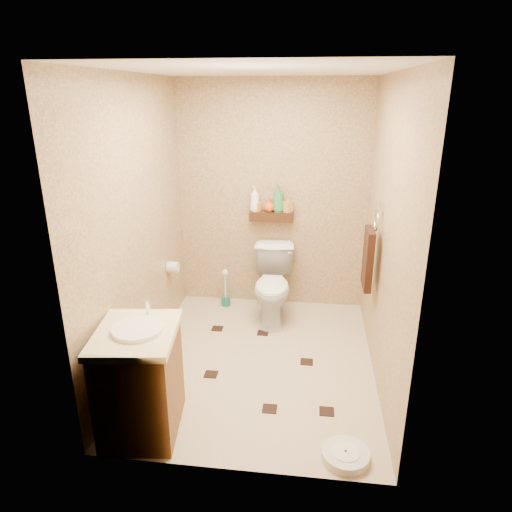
# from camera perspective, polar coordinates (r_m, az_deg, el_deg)

# --- Properties ---
(ground) EXTENTS (2.50, 2.50, 0.00)m
(ground) POSITION_cam_1_polar(r_m,az_deg,el_deg) (4.16, 0.25, -12.97)
(ground) COLOR beige
(ground) RESTS_ON ground
(wall_back) EXTENTS (2.00, 0.04, 2.40)m
(wall_back) POSITION_cam_1_polar(r_m,az_deg,el_deg) (4.85, 2.06, 7.29)
(wall_back) COLOR tan
(wall_back) RESTS_ON ground
(wall_front) EXTENTS (2.00, 0.04, 2.40)m
(wall_front) POSITION_cam_1_polar(r_m,az_deg,el_deg) (2.49, -3.16, -5.23)
(wall_front) COLOR tan
(wall_front) RESTS_ON ground
(wall_left) EXTENTS (0.04, 2.50, 2.40)m
(wall_left) POSITION_cam_1_polar(r_m,az_deg,el_deg) (3.89, -14.52, 3.48)
(wall_left) COLOR tan
(wall_left) RESTS_ON ground
(wall_right) EXTENTS (0.04, 2.50, 2.40)m
(wall_right) POSITION_cam_1_polar(r_m,az_deg,el_deg) (3.67, 15.97, 2.38)
(wall_right) COLOR tan
(wall_right) RESTS_ON ground
(ceiling) EXTENTS (2.00, 2.50, 0.02)m
(ceiling) POSITION_cam_1_polar(r_m,az_deg,el_deg) (3.50, 0.32, 22.22)
(ceiling) COLOR silver
(ceiling) RESTS_ON wall_back
(wall_shelf) EXTENTS (0.46, 0.14, 0.10)m
(wall_shelf) POSITION_cam_1_polar(r_m,az_deg,el_deg) (4.82, 1.95, 5.00)
(wall_shelf) COLOR #3D2410
(wall_shelf) RESTS_ON wall_back
(floor_accents) EXTENTS (1.18, 1.28, 0.01)m
(floor_accents) POSITION_cam_1_polar(r_m,az_deg,el_deg) (4.09, 0.91, -13.56)
(floor_accents) COLOR black
(floor_accents) RESTS_ON ground
(toilet) EXTENTS (0.46, 0.76, 0.75)m
(toilet) POSITION_cam_1_polar(r_m,az_deg,el_deg) (4.71, 2.14, -3.70)
(toilet) COLOR white
(toilet) RESTS_ON ground
(vanity) EXTENTS (0.60, 0.70, 0.90)m
(vanity) POSITION_cam_1_polar(r_m,az_deg,el_deg) (3.33, -14.27, -14.72)
(vanity) COLOR brown
(vanity) RESTS_ON ground
(bathroom_scale) EXTENTS (0.33, 0.33, 0.06)m
(bathroom_scale) POSITION_cam_1_polar(r_m,az_deg,el_deg) (3.29, 11.12, -23.23)
(bathroom_scale) COLOR silver
(bathroom_scale) RESTS_ON ground
(toilet_brush) EXTENTS (0.10, 0.10, 0.43)m
(toilet_brush) POSITION_cam_1_polar(r_m,az_deg,el_deg) (5.09, -3.83, -4.62)
(toilet_brush) COLOR #196459
(toilet_brush) RESTS_ON ground
(towel_ring) EXTENTS (0.12, 0.30, 0.76)m
(towel_ring) POSITION_cam_1_polar(r_m,az_deg,el_deg) (3.98, 13.90, 0.01)
(towel_ring) COLOR silver
(towel_ring) RESTS_ON wall_right
(toilet_paper) EXTENTS (0.12, 0.11, 0.12)m
(toilet_paper) POSITION_cam_1_polar(r_m,az_deg,el_deg) (4.64, -10.36, -1.36)
(toilet_paper) COLOR silver
(toilet_paper) RESTS_ON wall_left
(bottle_a) EXTENTS (0.14, 0.14, 0.26)m
(bottle_a) POSITION_cam_1_polar(r_m,az_deg,el_deg) (4.80, -0.15, 7.17)
(bottle_a) COLOR white
(bottle_a) RESTS_ON wall_shelf
(bottle_b) EXTENTS (0.09, 0.09, 0.15)m
(bottle_b) POSITION_cam_1_polar(r_m,az_deg,el_deg) (4.81, 0.13, 6.48)
(bottle_b) COLOR gold
(bottle_b) RESTS_ON wall_shelf
(bottle_c) EXTENTS (0.13, 0.13, 0.14)m
(bottle_c) POSITION_cam_1_polar(r_m,az_deg,el_deg) (4.79, 1.67, 6.39)
(bottle_c) COLOR #F5461C
(bottle_c) RESTS_ON wall_shelf
(bottle_d) EXTENTS (0.14, 0.14, 0.29)m
(bottle_d) POSITION_cam_1_polar(r_m,az_deg,el_deg) (4.77, 2.81, 7.21)
(bottle_d) COLOR #2E8C46
(bottle_d) RESTS_ON wall_shelf
(bottle_e) EXTENTS (0.11, 0.11, 0.17)m
(bottle_e) POSITION_cam_1_polar(r_m,az_deg,el_deg) (4.78, 4.01, 6.50)
(bottle_e) COLOR #C78C42
(bottle_e) RESTS_ON wall_shelf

